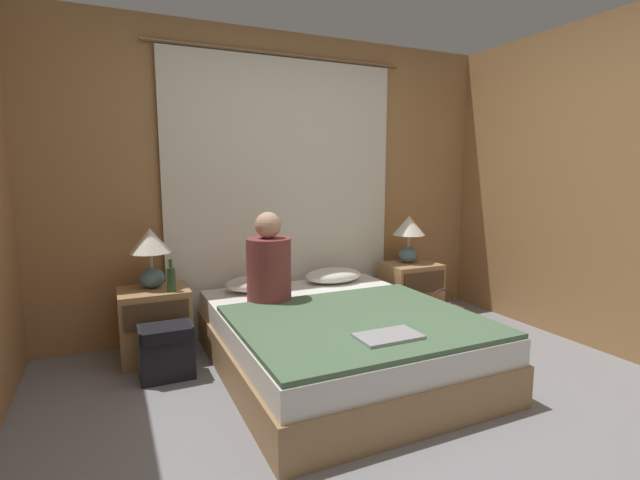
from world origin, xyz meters
The scene contains 16 objects.
ground_plane centered at (0.00, 0.00, 0.00)m, with size 16.00×16.00×0.00m, color gray.
wall_back centered at (0.00, 1.89, 1.25)m, with size 4.06×0.06×2.50m.
curtain_panel centered at (0.00, 1.83, 1.15)m, with size 2.21×0.02×2.31m.
bed centered at (0.00, 0.82, 0.21)m, with size 1.55×1.92×0.42m.
nightstand_left centered at (-1.12, 1.53, 0.26)m, with size 0.48×0.41×0.52m.
nightstand_right centered at (1.12, 1.53, 0.26)m, with size 0.48×0.41×0.52m.
lamp_left centered at (-1.12, 1.58, 0.80)m, with size 0.29×0.29×0.43m.
lamp_right centered at (1.12, 1.58, 0.80)m, with size 0.29×0.29×0.43m.
pillow_left centered at (-0.34, 1.57, 0.48)m, with size 0.50×0.33×0.12m.
pillow_right centered at (0.34, 1.57, 0.48)m, with size 0.50×0.33×0.12m.
blanket_on_bed centered at (0.00, 0.53, 0.43)m, with size 1.49×1.29×0.03m.
person_left_in_bed centered at (-0.36, 1.21, 0.69)m, with size 0.32×0.32×0.66m.
beer_bottle_on_left_stand centered at (-1.01, 1.41, 0.61)m, with size 0.06×0.06×0.23m.
laptop_on_bed centered at (-0.02, 0.17, 0.45)m, with size 0.36×0.21×0.02m.
backpack_on_floor centered at (-1.09, 1.16, 0.20)m, with size 0.34×0.24×0.36m.
handbag_on_floor centered at (1.17, 1.14, 0.11)m, with size 0.33×0.20×0.37m.
Camera 1 is at (-1.39, -1.90, 1.36)m, focal length 26.00 mm.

